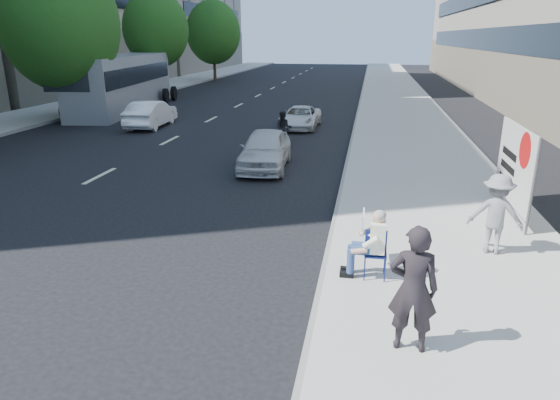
% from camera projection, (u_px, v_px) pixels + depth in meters
% --- Properties ---
extents(ground, '(160.00, 160.00, 0.00)m').
position_uv_depth(ground, '(219.00, 328.00, 7.87)').
color(ground, black).
rests_on(ground, ground).
extents(near_sidewalk, '(5.00, 120.00, 0.15)m').
position_uv_depth(near_sidewalk, '(405.00, 124.00, 25.88)').
color(near_sidewalk, '#ACAAA1').
rests_on(near_sidewalk, ground).
extents(far_sidewalk, '(4.50, 120.00, 0.15)m').
position_uv_depth(far_sidewalk, '(44.00, 113.00, 29.36)').
color(far_sidewalk, '#ACAAA1').
rests_on(far_sidewalk, ground).
extents(tree_far_c, '(6.00, 6.00, 8.47)m').
position_uv_depth(tree_far_c, '(59.00, 23.00, 25.43)').
color(tree_far_c, '#382616').
rests_on(tree_far_c, ground).
extents(tree_far_d, '(4.80, 4.80, 7.65)m').
position_uv_depth(tree_far_d, '(156.00, 29.00, 36.70)').
color(tree_far_d, '#382616').
rests_on(tree_far_d, ground).
extents(tree_far_e, '(5.40, 5.40, 7.89)m').
position_uv_depth(tree_far_e, '(213.00, 32.00, 49.83)').
color(tree_far_e, '#382616').
rests_on(tree_far_e, ground).
extents(seated_protester, '(0.83, 1.11, 1.31)m').
position_uv_depth(seated_protester, '(370.00, 239.00, 9.04)').
color(seated_protester, navy).
rests_on(seated_protester, near_sidewalk).
extents(jogger, '(1.17, 0.82, 1.66)m').
position_uv_depth(jogger, '(496.00, 214.00, 10.03)').
color(jogger, gray).
rests_on(jogger, near_sidewalk).
extents(pedestrian_woman, '(0.70, 0.48, 1.86)m').
position_uv_depth(pedestrian_woman, '(413.00, 289.00, 6.83)').
color(pedestrian_woman, black).
rests_on(pedestrian_woman, near_sidewalk).
extents(protest_banner, '(0.08, 3.06, 2.20)m').
position_uv_depth(protest_banner, '(515.00, 164.00, 12.18)').
color(protest_banner, '#4C4C4C').
rests_on(protest_banner, near_sidewalk).
extents(white_sedan_near, '(1.82, 4.01, 1.34)m').
position_uv_depth(white_sedan_near, '(265.00, 149.00, 17.23)').
color(white_sedan_near, silver).
rests_on(white_sedan_near, ground).
extents(white_sedan_mid, '(1.61, 4.10, 1.33)m').
position_uv_depth(white_sedan_mid, '(151.00, 114.00, 25.17)').
color(white_sedan_mid, white).
rests_on(white_sedan_mid, ground).
extents(white_sedan_far, '(1.84, 3.86, 1.06)m').
position_uv_depth(white_sedan_far, '(300.00, 117.00, 24.92)').
color(white_sedan_far, silver).
rests_on(white_sedan_far, ground).
extents(motorcycle, '(0.73, 2.05, 1.42)m').
position_uv_depth(motorcycle, '(284.00, 130.00, 20.97)').
color(motorcycle, black).
rests_on(motorcycle, ground).
extents(bus, '(3.97, 12.30, 3.30)m').
position_uv_depth(bus, '(123.00, 83.00, 30.89)').
color(bus, gray).
rests_on(bus, ground).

